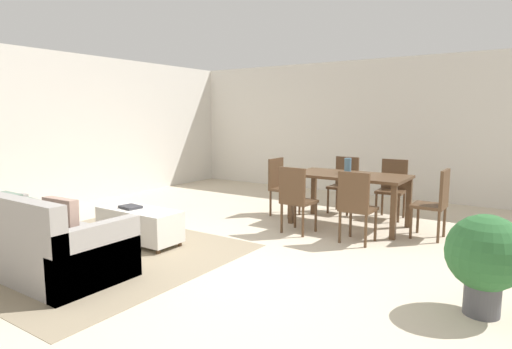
% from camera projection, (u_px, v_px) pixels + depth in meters
% --- Properties ---
extents(ground_plane, '(10.80, 10.80, 0.00)m').
position_uv_depth(ground_plane, '(235.00, 271.00, 4.44)').
color(ground_plane, beige).
extents(wall_back, '(9.00, 0.12, 2.70)m').
position_uv_depth(wall_back, '(387.00, 128.00, 8.36)').
color(wall_back, silver).
rests_on(wall_back, ground_plane).
extents(wall_left, '(0.12, 11.00, 2.70)m').
position_uv_depth(wall_left, '(38.00, 131.00, 7.16)').
color(wall_left, silver).
rests_on(wall_left, ground_plane).
extents(area_rug, '(3.00, 2.80, 0.01)m').
position_uv_depth(area_rug, '(93.00, 253.00, 4.99)').
color(area_rug, gray).
rests_on(area_rug, ground_plane).
extents(couch, '(2.22, 0.93, 0.86)m').
position_uv_depth(couch, '(31.00, 241.00, 4.47)').
color(couch, gray).
rests_on(couch, ground_plane).
extents(ottoman_table, '(1.14, 0.46, 0.44)m').
position_uv_depth(ottoman_table, '(139.00, 224.00, 5.38)').
color(ottoman_table, silver).
rests_on(ottoman_table, ground_plane).
extents(dining_table, '(1.63, 0.86, 0.76)m').
position_uv_depth(dining_table, '(350.00, 181.00, 6.20)').
color(dining_table, '#513823').
rests_on(dining_table, ground_plane).
extents(dining_chair_near_left, '(0.43, 0.43, 0.92)m').
position_uv_depth(dining_chair_near_left, '(296.00, 196.00, 5.78)').
color(dining_chair_near_left, '#513823').
rests_on(dining_chair_near_left, ground_plane).
extents(dining_chair_near_right, '(0.41, 0.41, 0.92)m').
position_uv_depth(dining_chair_near_right, '(356.00, 203.00, 5.32)').
color(dining_chair_near_right, '#513823').
rests_on(dining_chair_near_right, ground_plane).
extents(dining_chair_far_left, '(0.41, 0.41, 0.92)m').
position_uv_depth(dining_chair_far_left, '(344.00, 181.00, 7.09)').
color(dining_chair_far_left, '#513823').
rests_on(dining_chair_far_left, ground_plane).
extents(dining_chair_far_right, '(0.41, 0.41, 0.92)m').
position_uv_depth(dining_chair_far_right, '(392.00, 185.00, 6.68)').
color(dining_chair_far_right, '#513823').
rests_on(dining_chair_far_right, ground_plane).
extents(dining_chair_head_east, '(0.41, 0.41, 0.92)m').
position_uv_depth(dining_chair_head_east, '(436.00, 200.00, 5.53)').
color(dining_chair_head_east, '#513823').
rests_on(dining_chair_head_east, ground_plane).
extents(dining_chair_head_west, '(0.41, 0.41, 0.92)m').
position_uv_depth(dining_chair_head_west, '(281.00, 183.00, 6.88)').
color(dining_chair_head_west, '#513823').
rests_on(dining_chair_head_west, ground_plane).
extents(vase_centerpiece, '(0.10, 0.10, 0.23)m').
position_uv_depth(vase_centerpiece, '(348.00, 166.00, 6.24)').
color(vase_centerpiece, slate).
rests_on(vase_centerpiece, dining_table).
extents(book_on_ottoman, '(0.28, 0.23, 0.03)m').
position_uv_depth(book_on_ottoman, '(130.00, 207.00, 5.40)').
color(book_on_ottoman, '#333338').
rests_on(book_on_ottoman, ottoman_table).
extents(potted_plant, '(0.62, 0.62, 0.83)m').
position_uv_depth(potted_plant, '(485.00, 256.00, 3.41)').
color(potted_plant, '#4C4C51').
rests_on(potted_plant, ground_plane).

